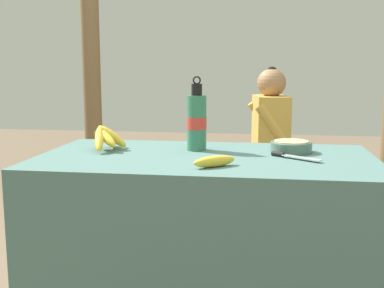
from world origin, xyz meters
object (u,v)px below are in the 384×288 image
object	(u,v)px
wooden_bench	(233,176)
seated_vendor	(263,137)
support_post_near	(91,65)
banana_bunch_ripe	(106,136)
knife	(289,156)
serving_bowl	(291,146)
loose_banana_front	(214,161)
banana_bunch_green	(181,156)
water_bottle	(197,121)

from	to	relation	value
wooden_bench	seated_vendor	distance (m)	0.35
wooden_bench	support_post_near	size ratio (longest dim) A/B	0.64
banana_bunch_ripe	knife	world-z (taller)	banana_bunch_ripe
serving_bowl	loose_banana_front	distance (m)	0.46
banana_bunch_ripe	banana_bunch_green	size ratio (longest dim) A/B	0.99
banana_bunch_ripe	seated_vendor	bearing A→B (deg)	59.96
serving_bowl	loose_banana_front	xyz separation A→B (m)	(-0.30, -0.36, -0.01)
water_bottle	banana_bunch_green	bearing A→B (deg)	102.95
knife	wooden_bench	distance (m)	1.41
knife	seated_vendor	bearing A→B (deg)	131.45
banana_bunch_ripe	loose_banana_front	size ratio (longest dim) A/B	1.59
seated_vendor	banana_bunch_green	size ratio (longest dim) A/B	4.16
knife	banana_bunch_ripe	bearing A→B (deg)	-148.99
serving_bowl	seated_vendor	distance (m)	1.15
loose_banana_front	wooden_bench	size ratio (longest dim) A/B	0.11
wooden_bench	banana_bunch_ripe	bearing A→B (deg)	-111.67
banana_bunch_ripe	banana_bunch_green	distance (m)	1.28
banana_bunch_ripe	knife	xyz separation A→B (m)	(0.79, -0.08, -0.05)
banana_bunch_ripe	water_bottle	distance (m)	0.41
serving_bowl	support_post_near	bearing A→B (deg)	134.34
knife	banana_bunch_green	bearing A→B (deg)	153.83
serving_bowl	banana_bunch_green	distance (m)	1.39
banana_bunch_ripe	wooden_bench	world-z (taller)	banana_bunch_ripe
loose_banana_front	support_post_near	distance (m)	2.14
wooden_bench	banana_bunch_green	bearing A→B (deg)	179.92
serving_bowl	seated_vendor	xyz separation A→B (m)	(-0.12, 1.14, -0.13)
serving_bowl	seated_vendor	world-z (taller)	seated_vendor
serving_bowl	wooden_bench	xyz separation A→B (m)	(-0.32, 1.18, -0.41)
serving_bowl	banana_bunch_green	world-z (taller)	serving_bowl
wooden_bench	seated_vendor	bearing A→B (deg)	-11.32
water_bottle	loose_banana_front	bearing A→B (deg)	-71.97
loose_banana_front	support_post_near	xyz separation A→B (m)	(-1.11, 1.80, 0.36)
seated_vendor	support_post_near	bearing A→B (deg)	-23.38
water_bottle	support_post_near	bearing A→B (deg)	124.59
knife	support_post_near	distance (m)	2.14
loose_banana_front	serving_bowl	bearing A→B (deg)	50.22
serving_bowl	knife	bearing A→B (deg)	-96.96
knife	banana_bunch_green	distance (m)	1.50
wooden_bench	support_post_near	xyz separation A→B (m)	(-1.09, 0.26, 0.76)
serving_bowl	support_post_near	distance (m)	2.05
banana_bunch_ripe	wooden_bench	xyz separation A→B (m)	(0.49, 1.23, -0.44)
loose_banana_front	seated_vendor	xyz separation A→B (m)	(0.18, 1.49, -0.12)
serving_bowl	knife	size ratio (longest dim) A/B	0.91
serving_bowl	seated_vendor	size ratio (longest dim) A/B	0.16
water_bottle	banana_bunch_ripe	bearing A→B (deg)	-172.91
water_bottle	banana_bunch_green	distance (m)	1.27
serving_bowl	loose_banana_front	bearing A→B (deg)	-129.78
loose_banana_front	water_bottle	bearing A→B (deg)	108.03
water_bottle	seated_vendor	size ratio (longest dim) A/B	0.29
serving_bowl	water_bottle	size ratio (longest dim) A/B	0.54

